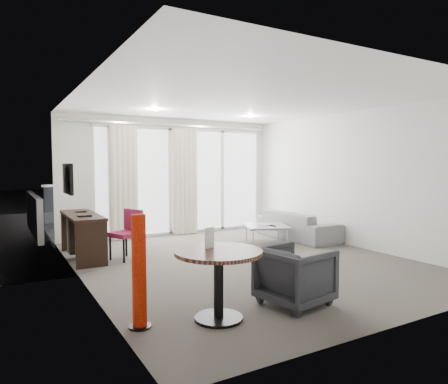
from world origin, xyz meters
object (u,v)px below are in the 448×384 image
coffee_table (266,234)px  rattan_chair_b (205,203)px  rattan_chair_a (171,207)px  tub_armchair (295,276)px  desk (83,236)px  round_table (219,285)px  desk_chair (125,235)px  sofa (297,225)px  red_lamp (139,271)px

coffee_table → rattan_chair_b: rattan_chair_b is taller
rattan_chair_a → tub_armchair: bearing=-79.3°
desk → rattan_chair_b: bearing=40.4°
rattan_chair_a → rattan_chair_b: rattan_chair_b is taller
round_table → desk_chair: bearing=91.9°
rattan_chair_a → rattan_chair_b: bearing=41.9°
sofa → rattan_chair_a: size_ratio=2.36×
round_table → coffee_table: (2.73, 2.96, -0.17)m
desk → red_lamp: bearing=-91.2°
desk_chair → red_lamp: 2.91m
desk_chair → rattan_chair_b: size_ratio=0.95×
sofa → rattan_chair_a: 3.73m
tub_armchair → desk: bearing=15.6°
desk_chair → coffee_table: bearing=-26.0°
red_lamp → sofa: size_ratio=0.56×
desk → sofa: desk is taller
round_table → tub_armchair: 0.97m
sofa → desk_chair: bearing=90.7°
tub_armchair → sofa: 4.10m
rattan_chair_b → tub_armchair: bearing=-115.7°
sofa → rattan_chair_a: rattan_chair_a is taller
round_table → red_lamp: bearing=164.9°
desk_chair → coffee_table: 2.84m
desk → round_table: desk is taller
desk_chair → round_table: desk_chair is taller
coffee_table → red_lamp: bearing=-141.7°
round_table → desk: bearing=101.2°
tub_armchair → sofa: size_ratio=0.36×
red_lamp → desk: bearing=88.8°
coffee_table → rattan_chair_b: (0.69, 4.04, 0.25)m
desk_chair → rattan_chair_a: rattan_chair_a is taller
desk_chair → rattan_chair_b: 5.30m
coffee_table → rattan_chair_a: size_ratio=0.97×
coffee_table → rattan_chair_a: bearing=99.4°
desk_chair → tub_armchair: 3.26m
rattan_chair_a → rattan_chair_b: size_ratio=0.97×
coffee_table → rattan_chair_a: rattan_chair_a is taller
round_table → sofa: round_table is taller
red_lamp → sofa: 5.26m
desk_chair → round_table: (0.10, -3.04, -0.06)m
round_table → rattan_chair_b: size_ratio=1.03×
sofa → red_lamp: bearing=123.3°
round_table → rattan_chair_a: bearing=71.8°
sofa → tub_armchair: bearing=139.6°
desk → coffee_table: size_ratio=1.94×
desk → coffee_table: desk is taller
tub_armchair → rattan_chair_a: 6.65m
red_lamp → rattan_chair_b: (4.18, 6.80, -0.12)m
round_table → rattan_chair_b: rattan_chair_b is taller
sofa → desk: bearing=84.5°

